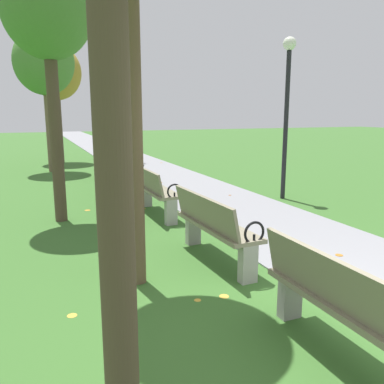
# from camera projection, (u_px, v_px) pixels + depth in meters

# --- Properties ---
(paved_walkway) EXTENTS (2.31, 44.00, 0.02)m
(paved_walkway) POSITION_uv_depth(u_px,v_px,m) (110.00, 151.00, 19.91)
(paved_walkway) COLOR gray
(paved_walkway) RESTS_ON ground
(park_bench_1) EXTENTS (0.47, 1.60, 0.90)m
(park_bench_1) POSITION_uv_depth(u_px,v_px,m) (346.00, 305.00, 2.96)
(park_bench_1) COLOR gray
(park_bench_1) RESTS_ON ground
(park_bench_2) EXTENTS (0.53, 1.62, 0.90)m
(park_bench_2) POSITION_uv_depth(u_px,v_px,m) (214.00, 226.00, 5.06)
(park_bench_2) COLOR gray
(park_bench_2) RESTS_ON ground
(park_bench_3) EXTENTS (0.48, 1.60, 0.90)m
(park_bench_3) POSITION_uv_depth(u_px,v_px,m) (155.00, 190.00, 7.38)
(park_bench_3) COLOR gray
(park_bench_3) RESTS_ON ground
(park_bench_4) EXTENTS (0.54, 1.62, 0.90)m
(park_bench_4) POSITION_uv_depth(u_px,v_px,m) (126.00, 173.00, 9.50)
(park_bench_4) COLOR gray
(park_bench_4) RESTS_ON ground
(park_bench_5) EXTENTS (0.50, 1.61, 0.90)m
(park_bench_5) POSITION_uv_depth(u_px,v_px,m) (108.00, 162.00, 11.55)
(park_bench_5) COLOR gray
(park_bench_5) RESTS_ON ground
(tree_3) EXTENTS (1.47, 1.47, 4.39)m
(tree_3) POSITION_uv_depth(u_px,v_px,m) (48.00, 13.00, 6.40)
(tree_3) COLOR #4C3D2D
(tree_3) RESTS_ON ground
(tree_4) EXTENTS (1.86, 1.86, 4.50)m
(tree_4) POSITION_uv_depth(u_px,v_px,m) (44.00, 63.00, 12.30)
(tree_4) COLOR brown
(tree_4) RESTS_ON ground
(tree_5) EXTENTS (1.86, 1.86, 4.42)m
(tree_5) POSITION_uv_depth(u_px,v_px,m) (56.00, 73.00, 14.72)
(tree_5) COLOR #4C3D2D
(tree_5) RESTS_ON ground
(pedestrian_walking) EXTENTS (0.53, 0.26, 1.62)m
(pedestrian_walking) POSITION_uv_depth(u_px,v_px,m) (134.00, 139.00, 14.88)
(pedestrian_walking) COLOR #3D3328
(pedestrian_walking) RESTS_ON paved_walkway
(trash_bin) EXTENTS (0.48, 0.48, 0.84)m
(trash_bin) POSITION_uv_depth(u_px,v_px,m) (133.00, 184.00, 8.30)
(trash_bin) COLOR black
(trash_bin) RESTS_ON ground
(lamp_post) EXTENTS (0.28, 0.28, 3.48)m
(lamp_post) POSITION_uv_depth(u_px,v_px,m) (287.00, 94.00, 8.46)
(lamp_post) COLOR black
(lamp_post) RESTS_ON ground
(scattered_leaves) EXTENTS (4.51, 12.35, 0.02)m
(scattered_leaves) POSITION_uv_depth(u_px,v_px,m) (188.00, 218.00, 7.18)
(scattered_leaves) COLOR #93511E
(scattered_leaves) RESTS_ON ground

